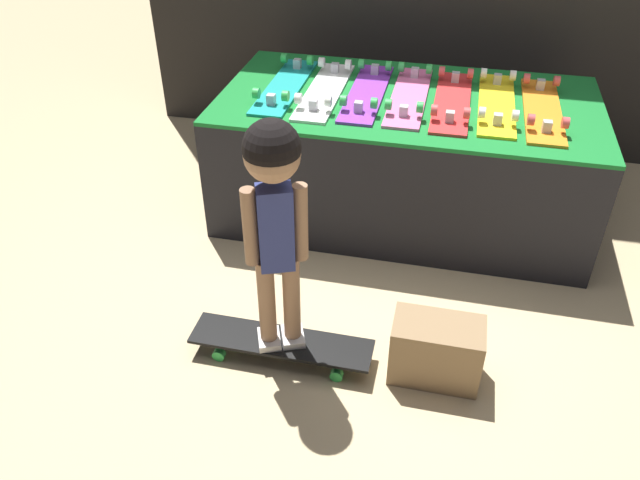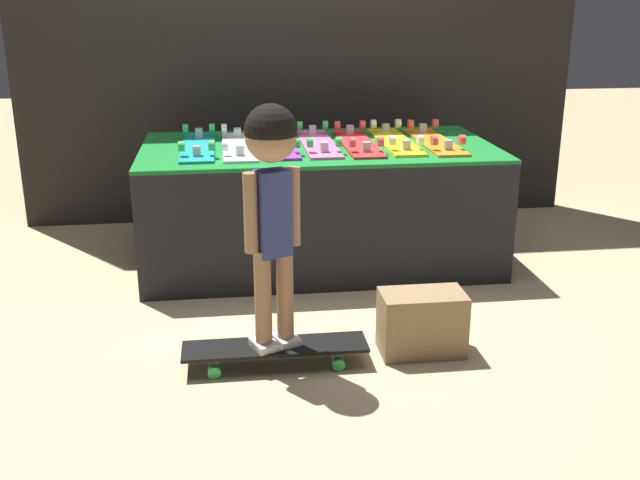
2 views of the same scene
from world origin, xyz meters
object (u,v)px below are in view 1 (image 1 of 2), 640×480
Objects in this scene: skateboard_teal_on_rack at (285,85)px; skateboard_orange_on_rack at (543,108)px; storage_box at (436,350)px; skateboard_pink_on_rack at (409,95)px; skateboard_red_on_rack at (452,100)px; skateboard_purple_on_rack at (367,91)px; skateboard_yellow_on_rack at (497,102)px; skateboard_on_floor at (281,343)px; skateboard_white_on_rack at (325,89)px; child at (274,198)px.

skateboard_teal_on_rack is 1.30m from skateboard_orange_on_rack.
skateboard_pink_on_rack is at bearing 103.17° from storage_box.
skateboard_teal_on_rack is 0.87m from skateboard_red_on_rack.
skateboard_purple_on_rack is at bearing 1.25° from skateboard_teal_on_rack.
skateboard_purple_on_rack is (0.43, 0.01, 0.00)m from skateboard_teal_on_rack.
skateboard_red_on_rack is (0.22, -0.02, 0.00)m from skateboard_pink_on_rack.
skateboard_on_floor is at bearing -121.37° from skateboard_yellow_on_rack.
skateboard_teal_on_rack is at bearing 179.46° from skateboard_orange_on_rack.
storage_box is (0.63, 0.04, 0.06)m from skateboard_on_floor.
skateboard_orange_on_rack is (0.65, -0.02, 0.00)m from skateboard_pink_on_rack.
skateboard_orange_on_rack is 1.70m from skateboard_on_floor.
skateboard_purple_on_rack is 1.00× the size of skateboard_yellow_on_rack.
skateboard_white_on_rack is 0.78× the size of child.
skateboard_pink_on_rack is 0.78× the size of child.
storage_box is at bearing 3.80° from skateboard_on_floor.
skateboard_red_on_rack is 1.00× the size of skateboard_orange_on_rack.
skateboard_on_floor is at bearing -176.20° from storage_box.
skateboard_white_on_rack is 0.87m from skateboard_yellow_on_rack.
storage_box reaches higher than skateboard_on_floor.
skateboard_orange_on_rack is (1.30, -0.01, 0.00)m from skateboard_teal_on_rack.
skateboard_teal_on_rack is 0.78× the size of child.
child reaches higher than skateboard_white_on_rack.
child is at bearing -85.61° from skateboard_white_on_rack.
skateboard_purple_on_rack is at bearing 62.65° from child.
storage_box is (0.63, 0.04, -0.65)m from child.
skateboard_yellow_on_rack is 0.78× the size of child.
skateboard_pink_on_rack is at bearing 175.35° from skateboard_red_on_rack.
skateboard_white_on_rack is 1.38m from skateboard_on_floor.
skateboard_white_on_rack and skateboard_orange_on_rack have the same top height.
child is (0.31, -1.25, 0.10)m from skateboard_teal_on_rack.
skateboard_teal_on_rack and skateboard_purple_on_rack have the same top height.
skateboard_purple_on_rack and skateboard_yellow_on_rack have the same top height.
skateboard_red_on_rack is at bearing -174.28° from skateboard_yellow_on_rack.
skateboard_purple_on_rack is 0.22m from skateboard_pink_on_rack.
skateboard_pink_on_rack is 0.43m from skateboard_yellow_on_rack.
skateboard_red_on_rack reaches higher than skateboard_on_floor.
skateboard_orange_on_rack is at bearing 51.39° from skateboard_on_floor.
skateboard_orange_on_rack is 0.78× the size of child.
skateboard_on_floor is (-0.77, -1.27, -0.61)m from skateboard_yellow_on_rack.
storage_box is (0.72, -1.20, -0.55)m from skateboard_white_on_rack.
storage_box is at bearing -76.83° from skateboard_pink_on_rack.
skateboard_yellow_on_rack is (0.43, 0.00, 0.00)m from skateboard_pink_on_rack.
child reaches higher than skateboard_red_on_rack.
skateboard_purple_on_rack reaches higher than skateboard_on_floor.
skateboard_yellow_on_rack is at bearing 83.13° from storage_box.
skateboard_white_on_rack reaches higher than skateboard_on_floor.
skateboard_yellow_on_rack is (0.65, 0.01, 0.00)m from skateboard_purple_on_rack.
child reaches higher than skateboard_pink_on_rack.
skateboard_purple_on_rack is 1.43m from storage_box.
skateboard_white_on_rack is 1.00× the size of skateboard_red_on_rack.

